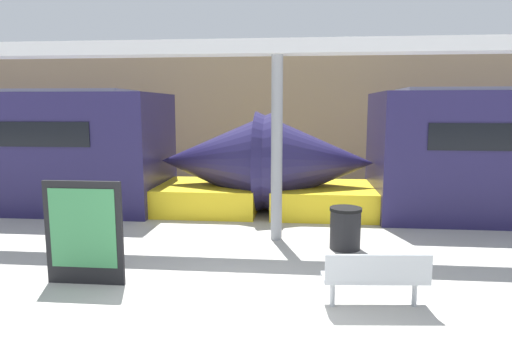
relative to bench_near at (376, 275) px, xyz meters
name	(u,v)px	position (x,y,z in m)	size (l,w,h in m)	color
ground_plane	(230,331)	(-1.88, -0.83, -0.48)	(60.00, 60.00, 0.00)	#B2AFA8
station_wall	(279,114)	(-1.88, 11.21, 2.02)	(56.00, 0.20, 5.00)	#9E8460
bench_near	(376,275)	(0.00, 0.00, 0.00)	(1.45, 0.57, 0.81)	#ADB2B7
trash_bin	(345,228)	(-0.16, 2.68, -0.06)	(0.62, 0.62, 0.82)	black
poster_board	(84,232)	(-4.35, 0.48, 0.35)	(1.24, 0.07, 1.63)	black
support_column_near	(277,150)	(-1.53, 3.21, 1.41)	(0.23, 0.23, 3.76)	gray
canopy_beam	(277,47)	(-1.53, 3.21, 3.43)	(28.00, 0.60, 0.28)	silver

